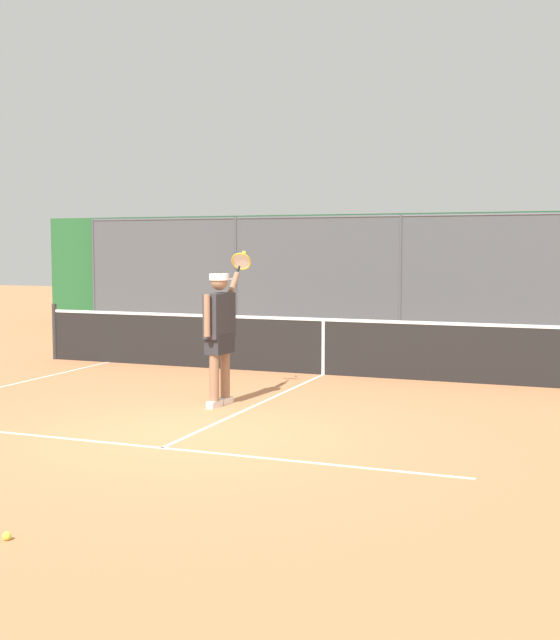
% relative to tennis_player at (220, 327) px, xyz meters
% --- Properties ---
extents(ground_plane, '(60.00, 60.00, 0.00)m').
position_rel_tennis_player_xyz_m(ground_plane, '(-0.45, 1.65, -1.08)').
color(ground_plane, '#C67A4C').
extents(court_line_markings, '(8.53, 10.08, 0.01)m').
position_rel_tennis_player_xyz_m(court_line_markings, '(-0.45, 2.74, -1.07)').
color(court_line_markings, white).
rests_on(court_line_markings, ground).
extents(fence_backdrop, '(19.68, 1.37, 2.94)m').
position_rel_tennis_player_xyz_m(fence_backdrop, '(-0.45, -9.43, 0.38)').
color(fence_backdrop, '#474C51').
rests_on(fence_backdrop, ground).
extents(tennis_net, '(10.96, 0.09, 1.07)m').
position_rel_tennis_player_xyz_m(tennis_net, '(-0.45, -3.11, -0.58)').
color(tennis_net, '#2D2D2D').
rests_on(tennis_net, ground).
extents(tennis_player, '(0.39, 1.48, 2.10)m').
position_rel_tennis_player_xyz_m(tennis_player, '(0.00, 0.00, 0.00)').
color(tennis_player, silver).
rests_on(tennis_player, ground).
extents(tennis_ball_near_baseline, '(0.07, 0.07, 0.07)m').
position_rel_tennis_player_xyz_m(tennis_ball_near_baseline, '(-0.78, 5.31, -1.04)').
color(tennis_ball_near_baseline, '#D6E042').
rests_on(tennis_ball_near_baseline, ground).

